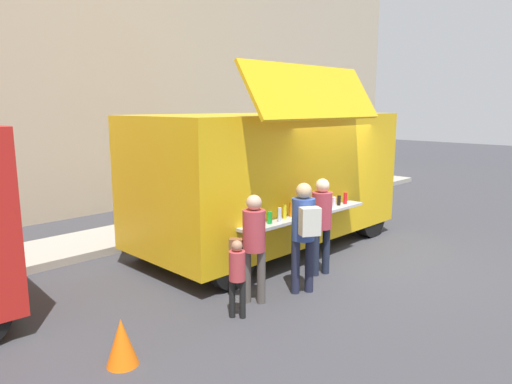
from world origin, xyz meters
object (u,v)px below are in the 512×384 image
at_px(trash_bin, 305,187).
at_px(customer_mid_with_backpack, 304,227).
at_px(food_truck_main, 270,175).
at_px(child_near_queue, 237,272).
at_px(customer_front_ordering, 322,218).
at_px(traffic_cone_orange, 122,342).
at_px(customer_rear_waiting, 253,240).

height_order(trash_bin, customer_mid_with_backpack, customer_mid_with_backpack).
relative_size(food_truck_main, child_near_queue, 5.10).
bearing_deg(customer_front_ordering, traffic_cone_orange, 110.28).
bearing_deg(customer_front_ordering, trash_bin, -30.80).
bearing_deg(food_truck_main, trash_bin, 29.72).
bearing_deg(trash_bin, food_truck_main, -150.15).
xyz_separation_m(food_truck_main, customer_front_ordering, (-0.60, -1.74, -0.49)).
relative_size(traffic_cone_orange, child_near_queue, 0.50).
height_order(trash_bin, customer_front_ordering, customer_front_ordering).
bearing_deg(food_truck_main, child_near_queue, -145.00).
bearing_deg(customer_mid_with_backpack, traffic_cone_orange, 117.67).
xyz_separation_m(trash_bin, child_near_queue, (-6.81, -4.27, 0.21)).
distance_m(traffic_cone_orange, customer_mid_with_backpack, 3.13).
distance_m(food_truck_main, customer_front_ordering, 1.91).
distance_m(traffic_cone_orange, customer_rear_waiting, 2.35).
distance_m(trash_bin, customer_rear_waiting, 7.52).
height_order(food_truck_main, customer_mid_with_backpack, food_truck_main).
height_order(customer_front_ordering, customer_rear_waiting, customer_front_ordering).
bearing_deg(traffic_cone_orange, customer_front_ordering, 2.23).
height_order(trash_bin, customer_rear_waiting, customer_rear_waiting).
relative_size(trash_bin, customer_mid_with_backpack, 0.52).
distance_m(traffic_cone_orange, trash_bin, 9.53).
distance_m(food_truck_main, customer_rear_waiting, 2.90).
relative_size(food_truck_main, customer_rear_waiting, 3.45).
distance_m(customer_mid_with_backpack, child_near_queue, 1.37).
height_order(food_truck_main, trash_bin, food_truck_main).
xyz_separation_m(traffic_cone_orange, customer_front_ordering, (3.89, 0.15, 0.73)).
xyz_separation_m(food_truck_main, customer_mid_with_backpack, (-1.47, -2.05, -0.43)).
bearing_deg(child_near_queue, customer_rear_waiting, -13.59).
relative_size(traffic_cone_orange, customer_mid_with_backpack, 0.32).
xyz_separation_m(food_truck_main, traffic_cone_orange, (-4.50, -1.89, -1.22)).
relative_size(customer_front_ordering, customer_rear_waiting, 1.03).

